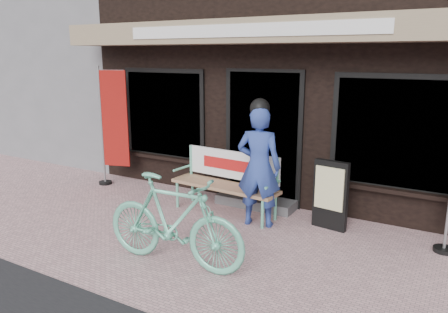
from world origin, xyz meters
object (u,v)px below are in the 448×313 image
Objects in this scene: bicycle at (173,221)px; nobori_red at (113,125)px; menu_stand at (330,194)px; person at (259,164)px; bench at (228,177)px.

bicycle is 3.61m from nobori_red.
bicycle is at bearing -113.97° from menu_stand.
person is at bearing -150.65° from menu_stand.
bench is 0.77m from person.
bicycle is (0.34, -1.87, -0.02)m from bench.
person is (0.64, -0.24, 0.34)m from bench.
nobori_red is at bearing 160.27° from person.
bicycle is (-0.31, -1.63, -0.36)m from person.
menu_stand is at bearing 8.71° from bench.
nobori_red is at bearing 50.71° from bicycle.
person is 1.01× the size of bicycle.
bench is 2.63m from nobori_red.
menu_stand reaches higher than bench.
bicycle is at bearing -53.19° from nobori_red.
person is 1.85× the size of menu_stand.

